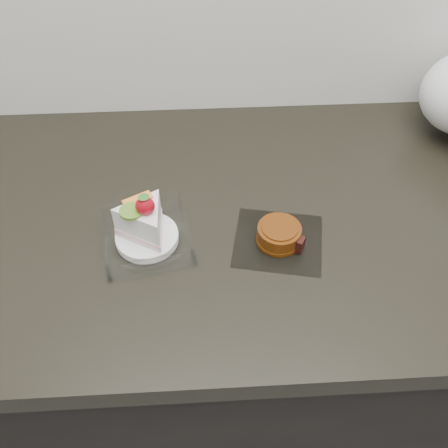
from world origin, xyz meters
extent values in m
cube|color=black|center=(0.00, 1.69, 0.43)|extent=(2.00, 0.60, 0.86)
cube|color=black|center=(0.00, 1.69, 0.88)|extent=(2.04, 0.64, 0.04)
cube|color=white|center=(-0.18, 1.63, 0.90)|extent=(0.16, 0.16, 0.00)
cylinder|color=white|center=(-0.18, 1.63, 0.91)|extent=(0.10, 0.10, 0.01)
ellipsoid|color=red|center=(-0.18, 1.62, 0.99)|extent=(0.03, 0.02, 0.03)
cone|color=#2D7223|center=(-0.18, 1.62, 1.00)|extent=(0.02, 0.02, 0.01)
cylinder|color=olive|center=(-0.20, 1.62, 0.98)|extent=(0.04, 0.04, 0.00)
cube|color=orange|center=(-0.19, 1.64, 0.98)|extent=(0.05, 0.04, 0.00)
cube|color=white|center=(0.03, 1.62, 0.90)|extent=(0.16, 0.16, 0.00)
cylinder|color=#6E300D|center=(0.03, 1.62, 0.92)|extent=(0.07, 0.07, 0.03)
cylinder|color=#6E300D|center=(0.03, 1.62, 0.90)|extent=(0.08, 0.08, 0.01)
cylinder|color=#6E300D|center=(0.03, 1.62, 0.93)|extent=(0.06, 0.06, 0.00)
cube|color=black|center=(0.06, 1.60, 0.91)|extent=(0.03, 0.03, 0.03)
camera|label=1|loc=(-0.09, 1.09, 1.51)|focal=40.00mm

